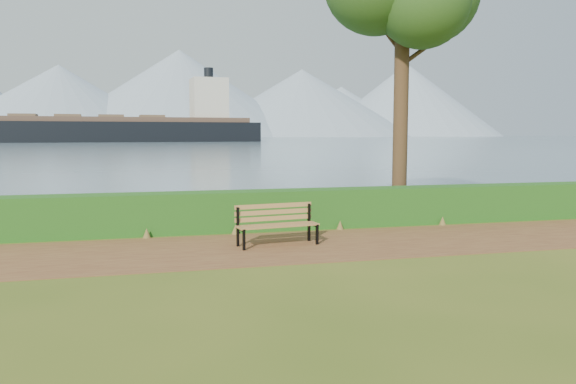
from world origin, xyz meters
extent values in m
plane|color=#435919|center=(0.00, 0.00, 0.00)|extent=(140.00, 140.00, 0.00)
cube|color=brown|center=(0.00, 0.30, 0.01)|extent=(40.00, 3.40, 0.01)
cube|color=#1F4F16|center=(0.00, 2.60, 0.50)|extent=(32.00, 0.85, 1.00)
cube|color=slate|center=(0.00, 260.00, 0.01)|extent=(700.00, 510.00, 0.00)
cone|color=#8296AE|center=(-60.00, 395.00, 24.00)|extent=(160.00, 160.00, 48.00)
cone|color=#8296AE|center=(20.00, 405.00, 31.00)|extent=(190.00, 190.00, 62.00)
cone|color=#8296AE|center=(110.00, 400.00, 25.00)|extent=(170.00, 170.00, 50.00)
cone|color=#8296AE|center=(200.00, 410.00, 29.00)|extent=(150.00, 150.00, 58.00)
cone|color=#8296AE|center=(-10.00, 430.00, 17.50)|extent=(120.00, 120.00, 35.00)
cone|color=#8296AE|center=(150.00, 425.00, 20.00)|extent=(130.00, 130.00, 40.00)
cube|color=black|center=(-1.21, 0.11, 0.23)|extent=(0.06, 0.07, 0.45)
cube|color=black|center=(-1.27, 0.55, 0.43)|extent=(0.06, 0.07, 0.87)
cube|color=black|center=(-1.24, 0.33, 0.42)|extent=(0.12, 0.53, 0.05)
cube|color=black|center=(0.46, 0.34, 0.23)|extent=(0.06, 0.07, 0.45)
cube|color=black|center=(0.40, 0.78, 0.43)|extent=(0.06, 0.07, 0.87)
cube|color=black|center=(0.43, 0.56, 0.42)|extent=(0.12, 0.53, 0.05)
cube|color=olive|center=(-0.38, 0.25, 0.45)|extent=(1.81, 0.34, 0.04)
cube|color=olive|center=(-0.40, 0.38, 0.45)|extent=(1.81, 0.34, 0.04)
cube|color=olive|center=(-0.41, 0.51, 0.45)|extent=(1.81, 0.34, 0.04)
cube|color=olive|center=(-0.43, 0.63, 0.45)|extent=(1.81, 0.34, 0.04)
cube|color=olive|center=(-0.44, 0.69, 0.57)|extent=(1.80, 0.29, 0.10)
cube|color=olive|center=(-0.44, 0.69, 0.71)|extent=(1.80, 0.29, 0.10)
cube|color=olive|center=(-0.44, 0.69, 0.86)|extent=(1.80, 0.29, 0.10)
cylinder|color=#321D14|center=(4.21, 4.15, 3.94)|extent=(0.44, 0.44, 7.87)
sphere|color=#1D4717|center=(4.44, 3.35, 6.12)|extent=(2.62, 2.62, 2.62)
cylinder|color=#321D14|center=(4.70, 4.15, 4.81)|extent=(1.15, 0.13, 0.86)
cylinder|color=#321D14|center=(3.77, 4.26, 5.36)|extent=(0.89, 0.41, 0.79)
cube|color=black|center=(-10.29, 151.73, 1.66)|extent=(77.83, 18.49, 7.71)
cube|color=#4F3A2F|center=(-10.29, 151.73, 6.17)|extent=(71.58, 16.77, 1.32)
cube|color=beige|center=(14.30, 153.78, 12.12)|extent=(10.63, 9.88, 12.11)
cylinder|color=black|center=(14.30, 153.78, 19.28)|extent=(2.64, 2.64, 3.85)
cube|color=brown|center=(-34.87, 149.68, 7.05)|extent=(7.19, 7.79, 0.88)
cube|color=brown|center=(-23.89, 150.59, 7.05)|extent=(7.19, 7.79, 0.88)
cube|color=brown|center=(-12.92, 151.51, 7.05)|extent=(7.19, 7.79, 0.88)
cube|color=brown|center=(-1.95, 152.43, 7.05)|extent=(7.19, 7.79, 0.88)
camera|label=1|loc=(-3.11, -11.38, 2.46)|focal=35.00mm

